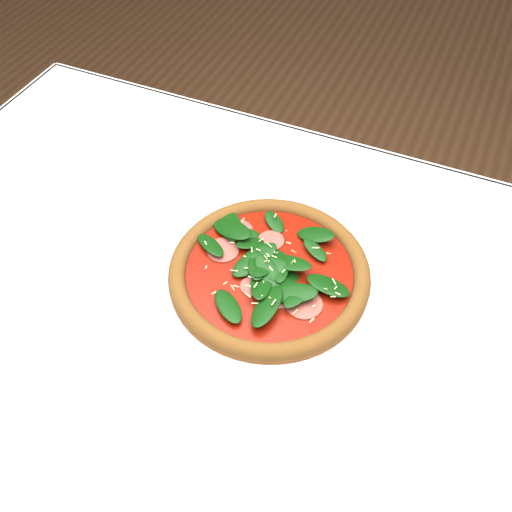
% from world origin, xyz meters
% --- Properties ---
extents(ground, '(6.00, 6.00, 0.00)m').
position_xyz_m(ground, '(0.00, 0.00, 0.00)').
color(ground, brown).
rests_on(ground, ground).
extents(dining_table, '(1.21, 0.81, 0.75)m').
position_xyz_m(dining_table, '(0.00, 0.00, 0.65)').
color(dining_table, white).
rests_on(dining_table, ground).
extents(plate, '(0.31, 0.31, 0.01)m').
position_xyz_m(plate, '(-0.00, 0.07, 0.76)').
color(plate, white).
rests_on(plate, dining_table).
extents(pizza, '(0.32, 0.32, 0.03)m').
position_xyz_m(pizza, '(-0.00, 0.07, 0.77)').
color(pizza, '#965024').
rests_on(pizza, plate).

